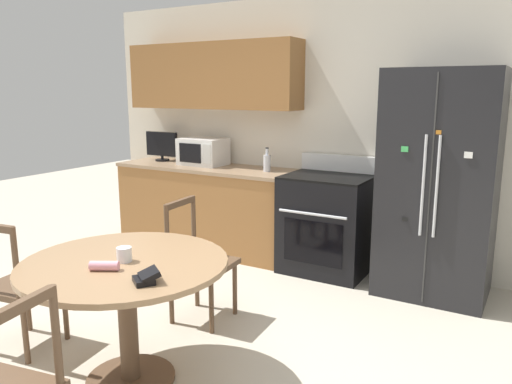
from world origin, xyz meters
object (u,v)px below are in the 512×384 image
Objects in this scene: countertop_tv at (162,145)px; candle_glass at (124,255)px; dining_chair_left at (20,287)px; dining_chair_far at (200,263)px; microwave at (203,152)px; oven_range at (327,223)px; wallet at (147,277)px; counter_bottle at (267,162)px; refrigerator at (439,185)px.

candle_glass is at bearing -53.53° from countertop_tv.
dining_chair_left is 10.49× the size of candle_glass.
microwave is at bearing -148.97° from dining_chair_far.
oven_range is 1.49m from dining_chair_far.
countertop_tv reaches higher than oven_range.
oven_range is 2.66m from dining_chair_left.
microwave is 0.53× the size of dining_chair_left.
microwave is at bearing 120.60° from wallet.
countertop_tv is 0.46× the size of dining_chair_left.
microwave is 2.70m from candle_glass.
dining_chair_left is 0.96m from candle_glass.
candle_glass is at bearing -80.76° from counter_bottle.
countertop_tv reaches higher than dining_chair_left.
microwave is 1.99× the size of counter_bottle.
refrigerator is 1.73× the size of oven_range.
candle_glass is (1.79, -2.42, -0.29)m from countertop_tv.
counter_bottle is at bearing 177.46° from oven_range.
dining_chair_far reaches higher than candle_glass.
refrigerator is at bearing -2.07° from counter_bottle.
refrigerator is at bearing 69.19° from wallet.
counter_bottle is (0.82, -0.05, -0.05)m from microwave.
refrigerator is 2.07× the size of dining_chair_left.
wallet is at bearing -50.83° from countertop_tv.
refrigerator is at bearing -2.57° from microwave.
countertop_tv is at bearing 126.47° from candle_glass.
refrigerator reaches higher than counter_bottle.
oven_range is 2.16m from countertop_tv.
counter_bottle is at bearing 99.24° from candle_glass.
refrigerator is 2.65m from wallet.
dining_chair_left is 1.27m from wallet.
refrigerator is 3.24m from dining_chair_left.
wallet is (0.33, -0.18, -0.01)m from candle_glass.
dining_chair_left and dining_chair_far have the same top height.
dining_chair_far is at bearing -135.16° from refrigerator.
candle_glass is (-0.28, -2.32, 0.32)m from oven_range.
countertop_tv is at bearing 178.81° from microwave.
dining_chair_far is (-0.43, -1.43, -0.03)m from oven_range.
dining_chair_left is (0.89, -2.48, -0.64)m from countertop_tv.
oven_range is 1.20× the size of dining_chair_left.
microwave is 0.53× the size of dining_chair_far.
wallet is (1.53, -2.58, -0.27)m from microwave.
dining_chair_far is (0.24, -1.46, -0.56)m from counter_bottle.
dining_chair_far is at bearing 44.01° from dining_chair_left.
microwave is at bearing 176.90° from oven_range.
candle_glass is (1.20, -2.40, -0.26)m from microwave.
candle_glass reaches higher than wallet.
candle_glass is (0.15, -0.89, 0.35)m from dining_chair_far.
oven_range is 6.25× the size of wallet.
countertop_tv is (-2.07, 0.09, 0.61)m from oven_range.
wallet is at bearing -28.33° from candle_glass.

